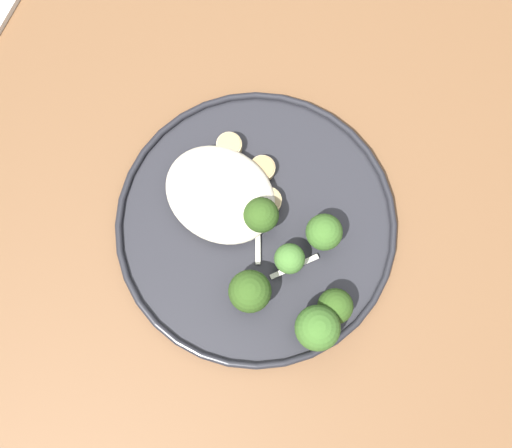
% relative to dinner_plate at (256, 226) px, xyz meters
% --- Properties ---
extents(ground, '(6.00, 6.00, 0.00)m').
position_rel_dinner_plate_xyz_m(ground, '(0.03, 0.03, -0.75)').
color(ground, '#2D2B28').
extents(wooden_dining_table, '(1.40, 1.00, 0.74)m').
position_rel_dinner_plate_xyz_m(wooden_dining_table, '(0.03, 0.03, -0.09)').
color(wooden_dining_table, brown).
rests_on(wooden_dining_table, ground).
extents(dinner_plate, '(0.29, 0.29, 0.02)m').
position_rel_dinner_plate_xyz_m(dinner_plate, '(0.00, 0.00, 0.00)').
color(dinner_plate, '#232328').
rests_on(dinner_plate, wooden_dining_table).
extents(noodle_bed, '(0.12, 0.10, 0.03)m').
position_rel_dinner_plate_xyz_m(noodle_bed, '(-0.05, 0.00, 0.02)').
color(noodle_bed, beige).
rests_on(noodle_bed, dinner_plate).
extents(seared_scallop_half_hidden, '(0.03, 0.03, 0.02)m').
position_rel_dinner_plate_xyz_m(seared_scallop_half_hidden, '(-0.07, 0.05, 0.01)').
color(seared_scallop_half_hidden, '#E5C689').
rests_on(seared_scallop_half_hidden, dinner_plate).
extents(seared_scallop_left_edge, '(0.04, 0.04, 0.01)m').
position_rel_dinner_plate_xyz_m(seared_scallop_left_edge, '(-0.04, -0.02, 0.01)').
color(seared_scallop_left_edge, '#E5C689').
rests_on(seared_scallop_left_edge, dinner_plate).
extents(seared_scallop_tilted_round, '(0.03, 0.03, 0.01)m').
position_rel_dinner_plate_xyz_m(seared_scallop_tilted_round, '(-0.07, -0.02, 0.01)').
color(seared_scallop_tilted_round, '#DBB77A').
rests_on(seared_scallop_tilted_round, dinner_plate).
extents(seared_scallop_large_seared, '(0.03, 0.03, 0.02)m').
position_rel_dinner_plate_xyz_m(seared_scallop_large_seared, '(-0.04, 0.02, 0.01)').
color(seared_scallop_large_seared, '#E5C689').
rests_on(seared_scallop_large_seared, dinner_plate).
extents(seared_scallop_tiny_bay, '(0.03, 0.03, 0.01)m').
position_rel_dinner_plate_xyz_m(seared_scallop_tiny_bay, '(-0.00, 0.03, 0.01)').
color(seared_scallop_tiny_bay, '#E5C689').
rests_on(seared_scallop_tiny_bay, dinner_plate).
extents(seared_scallop_front_small, '(0.03, 0.03, 0.01)m').
position_rel_dinner_plate_xyz_m(seared_scallop_front_small, '(-0.03, 0.05, 0.01)').
color(seared_scallop_front_small, '#DBB77A').
rests_on(seared_scallop_front_small, dinner_plate).
extents(seared_scallop_center_golden, '(0.03, 0.03, 0.01)m').
position_rel_dinner_plate_xyz_m(seared_scallop_center_golden, '(-0.06, 0.01, 0.01)').
color(seared_scallop_center_golden, beige).
rests_on(seared_scallop_center_golden, dinner_plate).
extents(broccoli_floret_left_leaning, '(0.04, 0.04, 0.07)m').
position_rel_dinner_plate_xyz_m(broccoli_floret_left_leaning, '(0.11, -0.06, 0.04)').
color(broccoli_floret_left_leaning, '#89A356').
rests_on(broccoli_floret_left_leaning, dinner_plate).
extents(broccoli_floret_right_tilted, '(0.04, 0.04, 0.05)m').
position_rel_dinner_plate_xyz_m(broccoli_floret_right_tilted, '(0.06, 0.03, 0.03)').
color(broccoli_floret_right_tilted, '#89A356').
rests_on(broccoli_floret_right_tilted, dinner_plate).
extents(broccoli_floret_tall_stalk, '(0.04, 0.04, 0.05)m').
position_rel_dinner_plate_xyz_m(broccoli_floret_tall_stalk, '(0.00, 0.01, 0.03)').
color(broccoli_floret_tall_stalk, '#7A994C').
rests_on(broccoli_floret_tall_stalk, dinner_plate).
extents(broccoli_floret_small_sprig, '(0.04, 0.04, 0.05)m').
position_rel_dinner_plate_xyz_m(broccoli_floret_small_sprig, '(0.03, -0.06, 0.03)').
color(broccoli_floret_small_sprig, '#89A356').
rests_on(broccoli_floret_small_sprig, dinner_plate).
extents(broccoli_floret_split_head, '(0.03, 0.03, 0.04)m').
position_rel_dinner_plate_xyz_m(broccoli_floret_split_head, '(0.05, -0.01, 0.03)').
color(broccoli_floret_split_head, '#89A356').
rests_on(broccoli_floret_split_head, dinner_plate).
extents(broccoli_floret_beside_noodles, '(0.03, 0.03, 0.05)m').
position_rel_dinner_plate_xyz_m(broccoli_floret_beside_noodles, '(0.11, -0.03, 0.03)').
color(broccoli_floret_beside_noodles, '#89A356').
rests_on(broccoli_floret_beside_noodles, dinner_plate).
extents(onion_sliver_pale_crescent, '(0.03, 0.05, 0.00)m').
position_rel_dinner_plate_xyz_m(onion_sliver_pale_crescent, '(0.06, -0.01, 0.01)').
color(onion_sliver_pale_crescent, silver).
rests_on(onion_sliver_pale_crescent, dinner_plate).
extents(onion_sliver_curled_piece, '(0.03, 0.04, 0.00)m').
position_rel_dinner_plate_xyz_m(onion_sliver_curled_piece, '(0.01, -0.01, 0.01)').
color(onion_sliver_curled_piece, silver).
rests_on(onion_sliver_curled_piece, dinner_plate).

